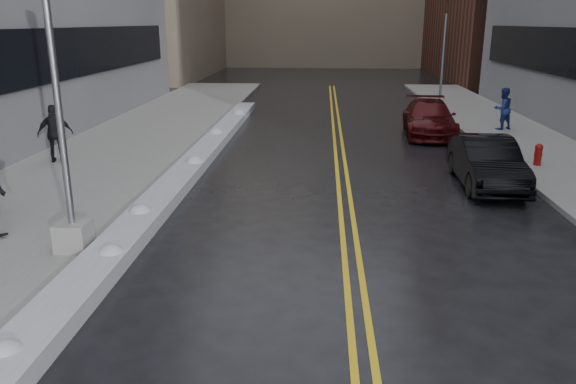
% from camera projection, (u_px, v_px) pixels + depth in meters
% --- Properties ---
extents(ground, '(160.00, 160.00, 0.00)m').
position_uv_depth(ground, '(213.00, 307.00, 9.72)').
color(ground, black).
rests_on(ground, ground).
extents(sidewalk_west, '(5.50, 50.00, 0.15)m').
position_uv_depth(sidewalk_west, '(104.00, 161.00, 19.58)').
color(sidewalk_west, gray).
rests_on(sidewalk_west, ground).
extents(sidewalk_east, '(4.00, 50.00, 0.15)m').
position_uv_depth(sidewalk_east, '(567.00, 168.00, 18.65)').
color(sidewalk_east, gray).
rests_on(sidewalk_east, ground).
extents(lane_line_left, '(0.12, 50.00, 0.01)m').
position_uv_depth(lane_line_left, '(337.00, 166.00, 19.12)').
color(lane_line_left, gold).
rests_on(lane_line_left, ground).
extents(lane_line_right, '(0.12, 50.00, 0.01)m').
position_uv_depth(lane_line_right, '(346.00, 166.00, 19.10)').
color(lane_line_right, gold).
rests_on(lane_line_right, ground).
extents(snow_ridge, '(0.90, 30.00, 0.34)m').
position_uv_depth(snow_ridge, '(184.00, 175.00, 17.45)').
color(snow_ridge, silver).
rests_on(snow_ridge, ground).
extents(lamppost, '(0.65, 0.65, 7.62)m').
position_uv_depth(lamppost, '(62.00, 138.00, 11.08)').
color(lamppost, gray).
rests_on(lamppost, sidewalk_west).
extents(fire_hydrant, '(0.26, 0.26, 0.73)m').
position_uv_depth(fire_hydrant, '(538.00, 153.00, 18.57)').
color(fire_hydrant, maroon).
rests_on(fire_hydrant, sidewalk_east).
extents(traffic_signal, '(0.16, 0.20, 6.00)m').
position_uv_depth(traffic_signal, '(444.00, 46.00, 31.14)').
color(traffic_signal, gray).
rests_on(traffic_signal, sidewalk_east).
extents(pedestrian_d, '(1.23, 0.82, 1.94)m').
position_uv_depth(pedestrian_d, '(55.00, 133.00, 18.88)').
color(pedestrian_d, black).
rests_on(pedestrian_d, sidewalk_west).
extents(pedestrian_east, '(1.10, 1.00, 1.83)m').
position_uv_depth(pedestrian_east, '(503.00, 109.00, 24.63)').
color(pedestrian_east, navy).
rests_on(pedestrian_east, sidewalk_east).
extents(car_black, '(1.64, 4.46, 1.46)m').
position_uv_depth(car_black, '(486.00, 162.00, 16.66)').
color(car_black, black).
rests_on(car_black, ground).
extents(car_maroon, '(2.45, 5.22, 1.47)m').
position_uv_depth(car_maroon, '(429.00, 118.00, 24.21)').
color(car_maroon, '#440B0D').
rests_on(car_maroon, ground).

